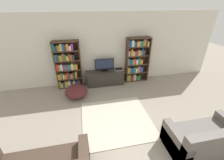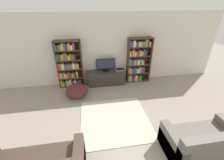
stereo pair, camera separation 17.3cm
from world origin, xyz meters
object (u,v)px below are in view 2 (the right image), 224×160
object	(u,v)px
laptop	(120,69)
couch_right_sofa	(203,143)
television	(106,65)
beanbag_ottoman	(77,91)
bookshelf_left	(69,65)
bookshelf_right	(138,60)
tv_stand	(106,78)

from	to	relation	value
laptop	couch_right_sofa	distance (m)	3.53
television	beanbag_ottoman	bearing A→B (deg)	-146.23
bookshelf_left	laptop	size ratio (longest dim) A/B	5.57
laptop	bookshelf_right	bearing A→B (deg)	3.55
bookshelf_left	tv_stand	size ratio (longest dim) A/B	1.19
bookshelf_left	tv_stand	world-z (taller)	bookshelf_left
tv_stand	laptop	size ratio (longest dim) A/B	4.70
couch_right_sofa	bookshelf_right	bearing A→B (deg)	96.14
bookshelf_right	bookshelf_left	bearing A→B (deg)	-179.97
television	laptop	xyz separation A→B (m)	(0.55, 0.01, -0.24)
bookshelf_left	television	world-z (taller)	bookshelf_left
laptop	couch_right_sofa	world-z (taller)	couch_right_sofa
bookshelf_right	tv_stand	xyz separation A→B (m)	(-1.25, -0.11, -0.60)
laptop	beanbag_ottoman	size ratio (longest dim) A/B	0.42
bookshelf_left	beanbag_ottoman	bearing A→B (deg)	-73.18
bookshelf_left	beanbag_ottoman	xyz separation A→B (m)	(0.24, -0.78, -0.63)
bookshelf_left	laptop	world-z (taller)	bookshelf_left
television	couch_right_sofa	xyz separation A→B (m)	(1.61, -3.35, -0.51)
laptop	couch_right_sofa	size ratio (longest dim) A/B	0.20
couch_right_sofa	television	bearing A→B (deg)	115.74
bookshelf_right	television	world-z (taller)	bookshelf_right
bookshelf_right	couch_right_sofa	xyz separation A→B (m)	(0.37, -3.40, -0.59)
beanbag_ottoman	laptop	bearing A→B (deg)	24.28
bookshelf_right	tv_stand	bearing A→B (deg)	-174.97
television	beanbag_ottoman	size ratio (longest dim) A/B	0.97
couch_right_sofa	bookshelf_left	bearing A→B (deg)	130.85
bookshelf_right	couch_right_sofa	bearing A→B (deg)	-83.86
bookshelf_right	beanbag_ottoman	world-z (taller)	bookshelf_right
beanbag_ottoman	couch_right_sofa	bearing A→B (deg)	-44.08
bookshelf_right	television	distance (m)	1.25
tv_stand	couch_right_sofa	distance (m)	3.66
laptop	bookshelf_left	bearing A→B (deg)	178.71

